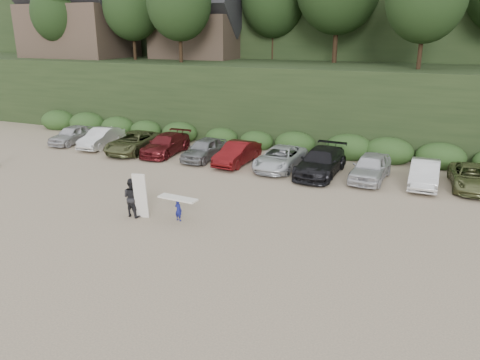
% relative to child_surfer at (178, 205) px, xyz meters
% --- Properties ---
extents(ground, '(120.00, 120.00, 0.00)m').
position_rel_child_surfer_xyz_m(ground, '(0.61, 0.26, -0.80)').
color(ground, tan).
rests_on(ground, ground).
extents(hillside_backdrop, '(90.00, 41.50, 28.00)m').
position_rel_child_surfer_xyz_m(hillside_backdrop, '(0.35, 36.19, 10.42)').
color(hillside_backdrop, black).
rests_on(hillside_backdrop, ground).
extents(parked_cars, '(39.58, 6.07, 1.64)m').
position_rel_child_surfer_xyz_m(parked_cars, '(2.96, 10.24, -0.05)').
color(parked_cars, silver).
rests_on(parked_cars, ground).
extents(child_surfer, '(2.00, 0.70, 1.18)m').
position_rel_child_surfer_xyz_m(child_surfer, '(0.00, 0.00, 0.00)').
color(child_surfer, navy).
rests_on(child_surfer, ground).
extents(adult_surfer, '(1.41, 0.85, 2.28)m').
position_rel_child_surfer_xyz_m(adult_surfer, '(-2.31, -0.35, 0.18)').
color(adult_surfer, black).
rests_on(adult_surfer, ground).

